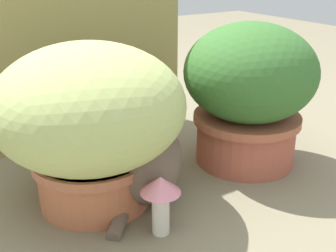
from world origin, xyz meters
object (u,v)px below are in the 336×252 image
(leafy_planter, at_px, (249,90))
(cat, at_px, (150,154))
(mushroom_ornament_pink, at_px, (161,194))
(mushroom_ornament_red, at_px, (132,171))
(grass_planter, at_px, (90,118))

(leafy_planter, distance_m, cat, 0.37)
(cat, height_order, mushroom_ornament_pink, cat)
(cat, height_order, mushroom_ornament_red, cat)
(mushroom_ornament_red, bearing_deg, leafy_planter, 7.18)
(mushroom_ornament_pink, relative_size, mushroom_ornament_red, 1.03)
(cat, bearing_deg, mushroom_ornament_pink, -112.40)
(mushroom_ornament_pink, bearing_deg, mushroom_ornament_red, 91.88)
(cat, relative_size, mushroom_ornament_red, 2.33)
(leafy_planter, height_order, mushroom_ornament_red, leafy_planter)
(cat, xyz_separation_m, mushroom_ornament_pink, (-0.07, -0.17, -0.02))
(grass_planter, distance_m, leafy_planter, 0.50)
(cat, bearing_deg, leafy_planter, 3.19)
(leafy_planter, bearing_deg, cat, -176.81)
(mushroom_ornament_pink, bearing_deg, cat, 67.60)
(leafy_planter, distance_m, mushroom_ornament_red, 0.45)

